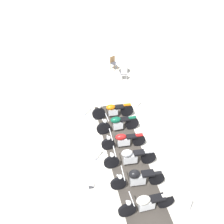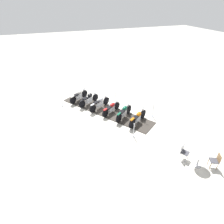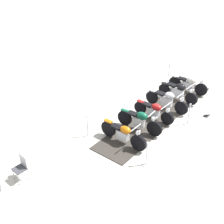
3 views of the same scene
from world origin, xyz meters
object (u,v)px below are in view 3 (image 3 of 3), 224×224
object	(u,v)px
motorcycle_copper	(124,134)
info_placard	(207,114)
motorcycle_forest	(140,120)
motorcycle_black	(178,91)
motorcycle_cream	(189,84)
cafe_chair_near_table	(21,166)
motorcycle_maroon	(154,111)
stanchion_left_rear	(168,76)
stanchion_left_front	(88,129)
stanchion_right_mid	(188,118)
motorcycle_chrome	(167,100)
stanchion_right_front	(146,157)

from	to	relation	value
motorcycle_copper	info_placard	size ratio (longest dim) A/B	4.57
motorcycle_forest	motorcycle_black	size ratio (longest dim) A/B	0.92
info_placard	motorcycle_cream	bearing A→B (deg)	-132.67
cafe_chair_near_table	motorcycle_copper	bearing A→B (deg)	162.67
info_placard	motorcycle_forest	bearing A→B (deg)	-30.85
motorcycle_black	motorcycle_cream	world-z (taller)	motorcycle_cream
motorcycle_maroon	stanchion_left_rear	xyz separation A→B (m)	(-2.48, -3.40, -0.07)
stanchion_left_front	stanchion_right_mid	size ratio (longest dim) A/B	0.97
motorcycle_copper	motorcycle_chrome	xyz separation A→B (m)	(-2.87, -1.90, 0.04)
motorcycle_forest	stanchion_right_mid	bearing A→B (deg)	48.03
motorcycle_maroon	stanchion_left_rear	distance (m)	4.20
motorcycle_copper	motorcycle_black	world-z (taller)	motorcycle_copper
motorcycle_black	stanchion_left_rear	world-z (taller)	stanchion_left_rear
stanchion_left_front	stanchion_left_rear	world-z (taller)	stanchion_left_rear
stanchion_left_rear	info_placard	size ratio (longest dim) A/B	2.77
motorcycle_chrome	stanchion_left_rear	size ratio (longest dim) A/B	1.73
stanchion_right_mid	info_placard	bearing A→B (deg)	-163.29
motorcycle_maroon	stanchion_right_front	world-z (taller)	stanchion_right_front
motorcycle_black	motorcycle_copper	bearing A→B (deg)	-87.19
stanchion_left_front	stanchion_right_mid	distance (m)	4.41
stanchion_left_front	info_placard	size ratio (longest dim) A/B	2.45
motorcycle_forest	stanchion_left_front	xyz separation A→B (m)	(2.18, -0.29, -0.19)
cafe_chair_near_table	motorcycle_maroon	bearing A→B (deg)	170.74
motorcycle_cream	stanchion_right_mid	xyz separation A→B (m)	(1.62, 2.74, -0.18)
motorcycle_forest	motorcycle_maroon	xyz separation A→B (m)	(-0.95, -0.63, -0.07)
motorcycle_copper	motorcycle_forest	distance (m)	1.15
motorcycle_maroon	stanchion_left_front	xyz separation A→B (m)	(3.13, 0.35, -0.12)
stanchion_right_mid	info_placard	xyz separation A→B (m)	(-1.24, -0.37, -0.27)
motorcycle_forest	motorcycle_chrome	world-z (taller)	motorcycle_forest
motorcycle_copper	motorcycle_forest	size ratio (longest dim) A/B	1.08
motorcycle_maroon	stanchion_left_front	world-z (taller)	stanchion_left_front
motorcycle_maroon	stanchion_right_front	size ratio (longest dim) A/B	1.76
motorcycle_copper	stanchion_left_rear	distance (m)	6.40
motorcycle_maroon	motorcycle_forest	bearing A→B (deg)	-88.35
stanchion_left_front	motorcycle_forest	bearing A→B (deg)	172.52
motorcycle_cream	motorcycle_maroon	bearing A→B (deg)	-92.58
motorcycle_black	stanchion_right_mid	size ratio (longest dim) A/B	1.82
motorcycle_black	stanchion_right_front	world-z (taller)	stanchion_right_front
motorcycle_maroon	stanchion_right_mid	size ratio (longest dim) A/B	1.71
stanchion_left_front	stanchion_left_rear	size ratio (longest dim) A/B	0.89
motorcycle_cream	info_placard	world-z (taller)	motorcycle_cream
motorcycle_forest	motorcycle_black	world-z (taller)	motorcycle_forest
stanchion_right_mid	motorcycle_forest	bearing A→B (deg)	-5.20
stanchion_right_front	cafe_chair_near_table	size ratio (longest dim) A/B	1.11
motorcycle_forest	info_placard	world-z (taller)	motorcycle_forest
motorcycle_copper	motorcycle_cream	world-z (taller)	motorcycle_copper
cafe_chair_near_table	stanchion_right_front	bearing A→B (deg)	142.60
stanchion_left_front	motorcycle_copper	bearing A→B (deg)	142.94
motorcycle_chrome	stanchion_right_mid	world-z (taller)	stanchion_right_mid
motorcycle_cream	info_placard	xyz separation A→B (m)	(0.37, 2.37, -0.45)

